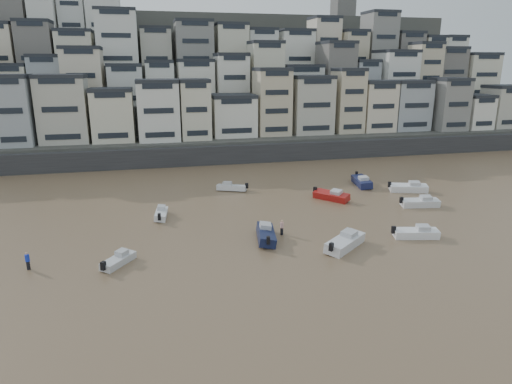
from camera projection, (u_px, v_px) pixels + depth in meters
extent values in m
cube|color=#38383A|center=(234.00, 154.00, 87.55)|extent=(140.00, 3.00, 3.50)
cube|color=#4C4C47|center=(251.00, 145.00, 95.15)|extent=(140.00, 14.00, 4.00)
cube|color=#4C4C47|center=(240.00, 124.00, 105.56)|extent=(140.00, 14.00, 10.00)
cube|color=#4C4C47|center=(230.00, 102.00, 115.71)|extent=(140.00, 14.00, 18.00)
cube|color=#4C4C47|center=(222.00, 84.00, 125.85)|extent=(140.00, 16.00, 26.00)
cube|color=#4C4C47|center=(214.00, 72.00, 138.14)|extent=(140.00, 18.00, 32.00)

